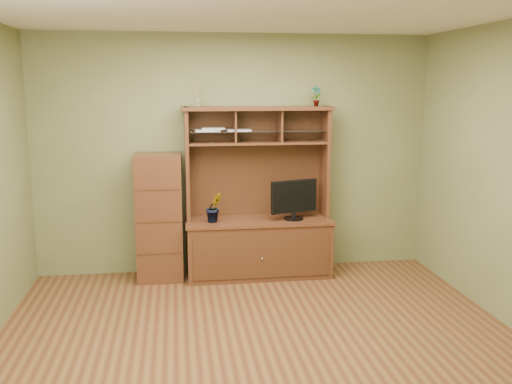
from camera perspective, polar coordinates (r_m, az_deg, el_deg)
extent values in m
cube|color=#522B17|center=(4.98, 0.45, -14.80)|extent=(4.50, 4.00, 0.02)
cube|color=white|center=(4.54, 0.51, 17.97)|extent=(4.50, 4.00, 0.02)
cube|color=#64663C|center=(6.54, -2.15, 3.78)|extent=(4.50, 0.02, 2.70)
cube|color=#64663C|center=(2.65, 7.01, -6.62)|extent=(4.50, 0.02, 2.70)
cube|color=#422112|center=(6.48, 0.25, -5.67)|extent=(1.60, 0.55, 0.62)
cube|color=#3C1E10|center=(6.22, 0.63, -6.39)|extent=(1.50, 0.01, 0.50)
sphere|color=silver|center=(6.21, 0.64, -6.70)|extent=(0.02, 0.02, 0.02)
cube|color=#422112|center=(6.40, 0.25, -2.87)|extent=(1.64, 0.59, 0.03)
cube|color=#422112|center=(6.31, -6.91, 2.78)|extent=(0.04, 0.35, 1.25)
cube|color=#422112|center=(6.53, 6.92, 3.04)|extent=(0.04, 0.35, 1.25)
cube|color=#3C1E10|center=(6.54, -0.08, 3.13)|extent=(1.52, 0.02, 1.25)
cube|color=#422112|center=(6.32, 0.13, 8.37)|extent=(1.66, 0.40, 0.04)
cube|color=#422112|center=(6.35, 0.12, 4.95)|extent=(1.52, 0.32, 0.02)
cube|color=#422112|center=(6.30, -2.17, 6.59)|extent=(0.02, 0.31, 0.35)
cube|color=#422112|center=(6.38, 2.39, 6.64)|extent=(0.02, 0.31, 0.35)
cube|color=silver|center=(6.33, 0.14, 6.11)|extent=(1.50, 0.27, 0.01)
cylinder|color=black|center=(6.40, 3.79, -2.65)|extent=(0.22, 0.22, 0.02)
cylinder|color=black|center=(6.39, 3.79, -2.26)|extent=(0.04, 0.04, 0.07)
cube|color=black|center=(6.35, 3.81, -0.44)|extent=(0.55, 0.22, 0.36)
imported|color=#2B541D|center=(6.25, -4.21, -1.53)|extent=(0.21, 0.19, 0.33)
imported|color=#2F6322|center=(6.45, 6.02, 9.55)|extent=(0.13, 0.09, 0.23)
cylinder|color=silver|center=(6.26, -5.94, 8.92)|extent=(0.05, 0.05, 0.10)
cylinder|color=olive|center=(6.26, -5.96, 10.15)|extent=(0.03, 0.03, 0.17)
cube|color=silver|center=(6.28, -4.93, 6.16)|extent=(0.29, 0.23, 0.02)
cube|color=silver|center=(6.29, -4.30, 6.36)|extent=(0.26, 0.20, 0.02)
cube|color=silver|center=(6.31, -1.77, 6.21)|extent=(0.27, 0.22, 0.02)
cube|color=#422112|center=(6.37, -9.66, -2.49)|extent=(0.50, 0.45, 1.40)
cube|color=#3C1E10|center=(6.24, -9.61, -6.09)|extent=(0.46, 0.01, 0.02)
cube|color=#3C1E10|center=(6.15, -9.71, -2.97)|extent=(0.46, 0.01, 0.01)
cube|color=#3C1E10|center=(6.08, -9.82, 0.24)|extent=(0.46, 0.01, 0.02)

